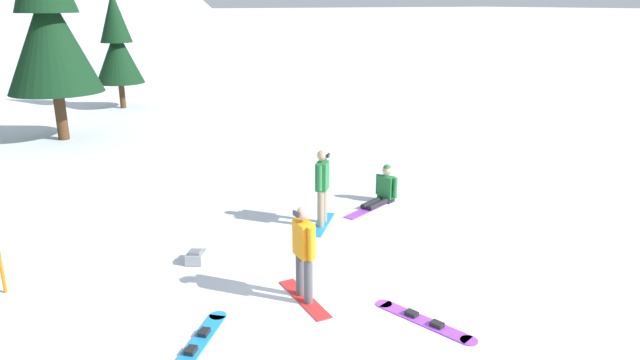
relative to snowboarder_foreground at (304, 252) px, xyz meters
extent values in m
plane|color=silver|center=(0.61, -0.86, -0.90)|extent=(800.00, 800.00, 0.00)
cube|color=red|center=(0.00, 0.00, -0.89)|extent=(0.33, 1.53, 0.02)
cylinder|color=#4C4C51|center=(0.00, -0.16, -0.48)|extent=(0.15, 0.15, 0.80)
cylinder|color=#4C4C51|center=(0.01, 0.16, -0.48)|extent=(0.15, 0.15, 0.80)
cube|color=orange|center=(0.00, 0.00, 0.23)|extent=(0.25, 0.41, 0.60)
cylinder|color=orange|center=(-0.01, -0.26, 0.24)|extent=(0.11, 0.11, 0.58)
cylinder|color=orange|center=(0.01, 0.26, 0.24)|extent=(0.11, 0.11, 0.58)
sphere|color=tan|center=(0.00, 0.00, 0.69)|extent=(0.24, 0.24, 0.24)
cube|color=black|center=(-0.14, 0.00, 0.70)|extent=(0.05, 0.17, 0.08)
cube|color=#1E8CD8|center=(1.98, 2.85, -0.89)|extent=(1.21, 1.28, 0.02)
cylinder|color=gray|center=(2.09, 2.97, -0.46)|extent=(0.15, 0.15, 0.83)
cylinder|color=gray|center=(1.87, 2.73, -0.46)|extent=(0.15, 0.15, 0.83)
cube|color=#237238|center=(1.98, 2.85, 0.27)|extent=(0.45, 0.46, 0.63)
cylinder|color=#237238|center=(2.16, 3.04, 0.30)|extent=(0.11, 0.11, 0.58)
cylinder|color=#237238|center=(1.81, 2.66, 0.30)|extent=(0.11, 0.11, 0.58)
sphere|color=tan|center=(1.98, 2.85, 0.75)|extent=(0.24, 0.24, 0.24)
cube|color=black|center=(2.09, 2.75, 0.76)|extent=(0.14, 0.15, 0.08)
cube|color=black|center=(4.21, 3.45, -0.85)|extent=(0.39, 0.44, 0.10)
cylinder|color=black|center=(3.78, 3.18, -0.83)|extent=(0.80, 0.42, 0.14)
cylinder|color=black|center=(3.71, 3.36, -0.83)|extent=(0.80, 0.42, 0.14)
cube|color=#993FD8|center=(3.37, 3.13, -0.89)|extent=(1.47, 0.79, 0.02)
cube|color=#237238|center=(4.21, 3.45, -0.52)|extent=(0.37, 0.46, 0.57)
cylinder|color=#237238|center=(4.31, 3.21, -0.49)|extent=(0.11, 0.11, 0.52)
cylinder|color=#237238|center=(4.12, 3.69, -0.49)|extent=(0.11, 0.11, 0.52)
sphere|color=tan|center=(4.21, 3.45, -0.07)|extent=(0.24, 0.24, 0.24)
sphere|color=#237238|center=(4.21, 3.45, -0.02)|extent=(0.20, 0.20, 0.20)
cube|color=#1E8CD8|center=(-2.03, -0.41, -0.89)|extent=(1.28, 1.41, 0.02)
cylinder|color=#1E8CD8|center=(-1.49, 0.20, -0.89)|extent=(0.40, 0.40, 0.02)
cube|color=black|center=(-2.19, -0.59, -0.84)|extent=(0.24, 0.24, 0.07)
cube|color=black|center=(-1.87, -0.23, -0.84)|extent=(0.24, 0.24, 0.07)
cube|color=#993FD8|center=(1.33, -1.59, -0.89)|extent=(0.74, 1.61, 0.02)
cylinder|color=#993FD8|center=(1.57, -2.36, -0.89)|extent=(0.34, 0.34, 0.02)
cylinder|color=#993FD8|center=(1.09, -0.82, -0.89)|extent=(0.34, 0.34, 0.02)
cube|color=black|center=(1.40, -1.82, -0.84)|extent=(0.19, 0.23, 0.07)
cube|color=black|center=(1.26, -1.36, -0.84)|extent=(0.19, 0.23, 0.07)
cube|color=gray|center=(-1.16, 2.36, -0.80)|extent=(0.51, 0.55, 0.21)
cube|color=slate|center=(-1.19, 2.31, -0.67)|extent=(0.30, 0.29, 0.06)
cylinder|color=black|center=(-1.02, 2.56, -0.80)|extent=(0.09, 0.11, 0.02)
cylinder|color=#472D19|center=(-2.17, 15.00, -0.02)|extent=(0.40, 0.40, 1.76)
cone|color=black|center=(-2.17, 15.00, 2.73)|extent=(3.28, 3.28, 3.74)
cylinder|color=#472D19|center=(1.12, 20.70, -0.31)|extent=(0.27, 0.27, 1.20)
cone|color=black|center=(1.12, 20.70, 1.56)|extent=(2.23, 2.23, 2.54)
cone|color=black|center=(1.12, 20.70, 3.35)|extent=(1.45, 1.45, 2.33)
camera|label=1|loc=(-4.10, -7.79, 4.02)|focal=32.10mm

